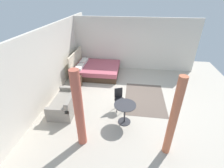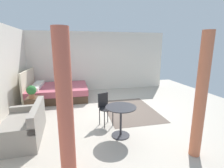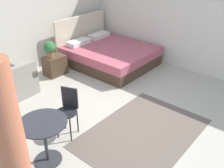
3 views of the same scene
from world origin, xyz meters
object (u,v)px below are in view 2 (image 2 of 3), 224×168
Objects in this scene: couch at (24,127)px; balcony_table at (121,116)px; nightstand at (34,105)px; bed at (57,92)px; potted_plant at (31,91)px; cafe_chair_near_window at (105,106)px.

balcony_table is (-0.41, -2.16, 0.24)m from couch.
nightstand is (1.57, 0.14, -0.02)m from couch.
couch is 2.91× the size of nightstand.
couch is (-2.96, 0.44, -0.02)m from bed.
bed reaches higher than potted_plant.
potted_plant is 0.58× the size of balcony_table.
potted_plant is 2.97m from balcony_table.
bed is at bearing -8.45° from couch.
bed is 1.50m from nightstand.
potted_plant reaches higher than balcony_table.
nightstand is at bearing 4.68° from potted_plant.
cafe_chair_near_window is (-2.69, -1.47, 0.24)m from bed.
bed is 3.07m from cafe_chair_near_window.
bed reaches higher than couch.
balcony_table is (-1.98, -2.30, 0.26)m from nightstand.
balcony_table is 0.84× the size of cafe_chair_near_window.
potted_plant is (-0.10, -0.01, 0.48)m from nightstand.
nightstand is at bearing 157.29° from bed.
couch is 1.80× the size of cafe_chair_near_window.
balcony_table is at bearing -100.67° from couch.
couch is at bearing -174.90° from potted_plant.
couch reaches higher than balcony_table.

